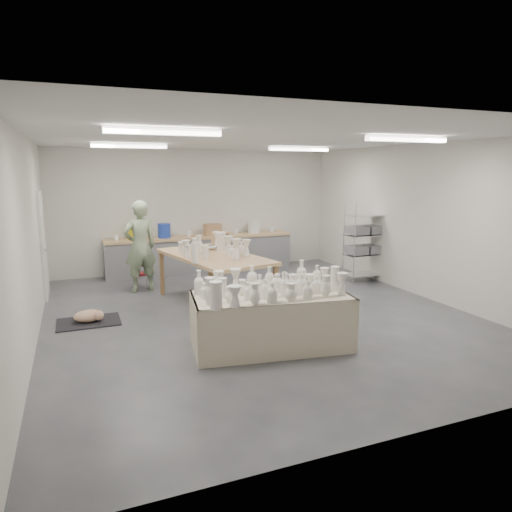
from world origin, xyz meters
name	(u,v)px	position (x,y,z in m)	size (l,w,h in m)	color
room	(249,196)	(-0.11, 0.08, 2.06)	(8.00, 8.02, 3.00)	#424449
back_counter	(201,252)	(-0.01, 3.68, 0.49)	(4.60, 0.60, 1.24)	tan
wire_shelf	(365,241)	(3.20, 1.40, 0.92)	(0.88, 0.48, 1.80)	silver
drying_table	(271,317)	(-0.39, -1.48, 0.44)	(2.32, 1.35, 1.14)	olive
work_table	(215,254)	(-0.47, 0.95, 0.95)	(1.76, 2.71, 1.31)	tan
rug	(89,322)	(-2.76, 0.60, 0.01)	(1.00, 0.70, 0.02)	black
cat	(90,316)	(-2.74, 0.59, 0.12)	(0.55, 0.46, 0.20)	white
potter	(140,246)	(-1.65, 2.35, 0.94)	(0.69, 0.45, 1.89)	gray
red_stool	(140,275)	(-1.65, 2.62, 0.29)	(0.36, 0.36, 0.32)	#A61721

